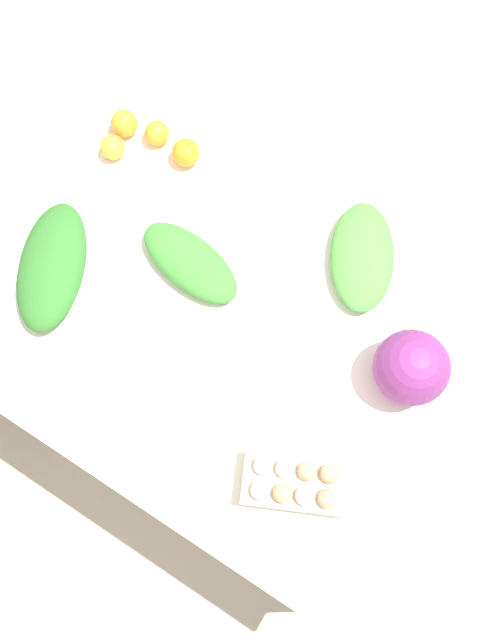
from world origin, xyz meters
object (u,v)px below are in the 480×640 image
(egg_carton, at_px, (294,483))
(orange_1, at_px, (124,123))
(cabbage_purple, at_px, (411,368))
(orange_3, at_px, (186,153))
(greens_bunch_kale, at_px, (362,257))
(greens_bunch_scallion, at_px, (190,263))
(greens_bunch_chard, at_px, (52,266))
(orange_0, at_px, (113,147))
(orange_2, at_px, (157,133))

(egg_carton, xyz_separation_m, orange_1, (0.85, -0.55, -0.01))
(cabbage_purple, height_order, orange_1, cabbage_purple)
(orange_3, bearing_deg, greens_bunch_kale, 179.24)
(greens_bunch_scallion, xyz_separation_m, orange_1, (0.36, -0.23, 0.00))
(greens_bunch_kale, height_order, greens_bunch_chard, greens_bunch_chard)
(orange_3, bearing_deg, cabbage_purple, 164.55)
(orange_0, bearing_deg, greens_bunch_kale, -173.43)
(egg_carton, height_order, orange_1, egg_carton)
(greens_bunch_chard, xyz_separation_m, orange_2, (-0.00, -0.45, -0.01))
(egg_carton, distance_m, orange_1, 1.01)
(cabbage_purple, distance_m, egg_carton, 0.37)
(orange_2, bearing_deg, greens_bunch_kale, 178.51)
(cabbage_purple, relative_size, greens_bunch_kale, 0.60)
(greens_bunch_kale, bearing_deg, orange_2, -1.49)
(orange_2, height_order, orange_3, orange_3)
(greens_bunch_kale, relative_size, orange_3, 4.01)
(orange_0, distance_m, orange_3, 0.19)
(greens_bunch_chard, bearing_deg, orange_0, -78.72)
(greens_bunch_kale, bearing_deg, egg_carton, 104.03)
(egg_carton, xyz_separation_m, greens_bunch_scallion, (0.49, -0.32, -0.01))
(cabbage_purple, xyz_separation_m, orange_0, (0.93, -0.12, -0.06))
(greens_bunch_chard, relative_size, orange_2, 5.17)
(greens_bunch_chard, distance_m, orange_3, 0.45)
(greens_bunch_kale, distance_m, greens_bunch_chard, 0.76)
(egg_carton, bearing_deg, orange_2, 117.73)
(greens_bunch_kale, height_order, orange_1, orange_1)
(egg_carton, relative_size, greens_bunch_kale, 0.89)
(egg_carton, height_order, greens_bunch_scallion, egg_carton)
(orange_2, relative_size, orange_3, 0.90)
(greens_bunch_scallion, relative_size, orange_1, 4.02)
(orange_0, bearing_deg, greens_bunch_scallion, 155.30)
(greens_bunch_chard, bearing_deg, greens_bunch_scallion, -145.41)
(greens_bunch_kale, distance_m, orange_2, 0.62)
(cabbage_purple, height_order, egg_carton, cabbage_purple)
(egg_carton, distance_m, orange_0, 0.96)
(greens_bunch_kale, bearing_deg, cabbage_purple, 138.80)
(greens_bunch_scallion, relative_size, orange_2, 4.37)
(greens_bunch_scallion, height_order, orange_3, orange_3)
(greens_bunch_kale, bearing_deg, orange_1, 0.54)
(greens_bunch_scallion, xyz_separation_m, greens_bunch_kale, (-0.35, -0.24, -0.00))
(cabbage_purple, height_order, orange_0, cabbage_purple)
(egg_carton, height_order, greens_bunch_kale, egg_carton)
(orange_0, bearing_deg, greens_bunch_chard, 101.28)
(greens_bunch_scallion, relative_size, orange_3, 3.94)
(egg_carton, bearing_deg, orange_0, 124.98)
(greens_bunch_scallion, distance_m, greens_bunch_chard, 0.34)
(greens_bunch_scallion, xyz_separation_m, orange_2, (0.27, -0.26, 0.00))
(cabbage_purple, height_order, greens_bunch_kale, cabbage_purple)
(greens_bunch_chard, height_order, orange_1, greens_bunch_chard)
(orange_1, bearing_deg, greens_bunch_scallion, 147.11)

